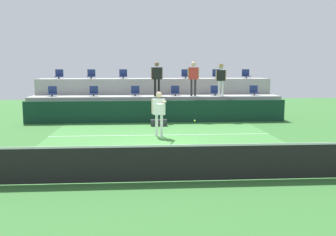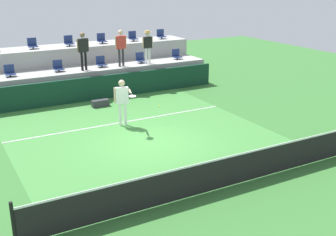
# 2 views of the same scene
# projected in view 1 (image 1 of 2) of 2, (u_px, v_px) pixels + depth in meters

# --- Properties ---
(ground_plane) EXTENTS (40.00, 40.00, 0.00)m
(ground_plane) POSITION_uv_depth(u_px,v_px,m) (164.00, 147.00, 13.27)
(ground_plane) COLOR #336B2D
(court_inner_paint) EXTENTS (9.00, 10.00, 0.01)m
(court_inner_paint) POSITION_uv_depth(u_px,v_px,m) (163.00, 142.00, 14.26)
(court_inner_paint) COLOR #3D7F38
(court_inner_paint) RESTS_ON ground_plane
(court_service_line) EXTENTS (9.00, 0.06, 0.00)m
(court_service_line) POSITION_uv_depth(u_px,v_px,m) (161.00, 135.00, 15.65)
(court_service_line) COLOR white
(court_service_line) RESTS_ON ground_plane
(tennis_net) EXTENTS (10.48, 0.08, 1.07)m
(tennis_net) POSITION_uv_depth(u_px,v_px,m) (175.00, 162.00, 9.25)
(tennis_net) COLOR black
(tennis_net) RESTS_ON ground_plane
(sponsor_backboard) EXTENTS (13.00, 0.16, 1.10)m
(sponsor_backboard) POSITION_uv_depth(u_px,v_px,m) (157.00, 112.00, 19.13)
(sponsor_backboard) COLOR #0F3323
(sponsor_backboard) RESTS_ON ground_plane
(seating_tier_lower) EXTENTS (13.00, 1.80, 1.25)m
(seating_tier_lower) POSITION_uv_depth(u_px,v_px,m) (156.00, 107.00, 20.41)
(seating_tier_lower) COLOR #9E9E99
(seating_tier_lower) RESTS_ON ground_plane
(seating_tier_upper) EXTENTS (13.00, 1.80, 2.10)m
(seating_tier_upper) POSITION_uv_depth(u_px,v_px,m) (154.00, 97.00, 22.13)
(seating_tier_upper) COLOR #9E9E99
(seating_tier_upper) RESTS_ON ground_plane
(stadium_chair_lower_far_left) EXTENTS (0.44, 0.40, 0.52)m
(stadium_chair_lower_far_left) POSITION_uv_depth(u_px,v_px,m) (52.00, 92.00, 19.84)
(stadium_chair_lower_far_left) COLOR #2D2D33
(stadium_chair_lower_far_left) RESTS_ON seating_tier_lower
(stadium_chair_lower_left) EXTENTS (0.44, 0.40, 0.52)m
(stadium_chair_lower_left) POSITION_uv_depth(u_px,v_px,m) (94.00, 92.00, 20.00)
(stadium_chair_lower_left) COLOR #2D2D33
(stadium_chair_lower_left) RESTS_ON seating_tier_lower
(stadium_chair_lower_mid_left) EXTENTS (0.44, 0.40, 0.52)m
(stadium_chair_lower_mid_left) POSITION_uv_depth(u_px,v_px,m) (135.00, 92.00, 20.15)
(stadium_chair_lower_mid_left) COLOR #2D2D33
(stadium_chair_lower_mid_left) RESTS_ON seating_tier_lower
(stadium_chair_lower_mid_right) EXTENTS (0.44, 0.40, 0.52)m
(stadium_chair_lower_mid_right) POSITION_uv_depth(u_px,v_px,m) (175.00, 92.00, 20.30)
(stadium_chair_lower_mid_right) COLOR #2D2D33
(stadium_chair_lower_mid_right) RESTS_ON seating_tier_lower
(stadium_chair_lower_right) EXTENTS (0.44, 0.40, 0.52)m
(stadium_chair_lower_right) POSITION_uv_depth(u_px,v_px,m) (215.00, 91.00, 20.46)
(stadium_chair_lower_right) COLOR #2D2D33
(stadium_chair_lower_right) RESTS_ON seating_tier_lower
(stadium_chair_lower_far_right) EXTENTS (0.44, 0.40, 0.52)m
(stadium_chair_lower_far_right) POSITION_uv_depth(u_px,v_px,m) (254.00, 91.00, 20.61)
(stadium_chair_lower_far_right) COLOR #2D2D33
(stadium_chair_lower_far_right) RESTS_ON seating_tier_lower
(stadium_chair_upper_far_left) EXTENTS (0.44, 0.40, 0.52)m
(stadium_chair_upper_far_left) POSITION_uv_depth(u_px,v_px,m) (59.00, 75.00, 21.51)
(stadium_chair_upper_far_left) COLOR #2D2D33
(stadium_chair_upper_far_left) RESTS_ON seating_tier_upper
(stadium_chair_upper_left) EXTENTS (0.44, 0.40, 0.52)m
(stadium_chair_upper_left) POSITION_uv_depth(u_px,v_px,m) (91.00, 75.00, 21.64)
(stadium_chair_upper_left) COLOR #2D2D33
(stadium_chair_upper_left) RESTS_ON seating_tier_upper
(stadium_chair_upper_mid_left) EXTENTS (0.44, 0.40, 0.52)m
(stadium_chair_upper_mid_left) POSITION_uv_depth(u_px,v_px,m) (123.00, 75.00, 21.77)
(stadium_chair_upper_mid_left) COLOR #2D2D33
(stadium_chair_upper_mid_left) RESTS_ON seating_tier_upper
(stadium_chair_upper_center) EXTENTS (0.44, 0.40, 0.52)m
(stadium_chair_upper_center) POSITION_uv_depth(u_px,v_px,m) (155.00, 75.00, 21.90)
(stadium_chair_upper_center) COLOR #2D2D33
(stadium_chair_upper_center) RESTS_ON seating_tier_upper
(stadium_chair_upper_mid_right) EXTENTS (0.44, 0.40, 0.52)m
(stadium_chair_upper_mid_right) POSITION_uv_depth(u_px,v_px,m) (185.00, 75.00, 22.03)
(stadium_chair_upper_mid_right) COLOR #2D2D33
(stadium_chair_upper_mid_right) RESTS_ON seating_tier_upper
(stadium_chair_upper_right) EXTENTS (0.44, 0.40, 0.52)m
(stadium_chair_upper_right) POSITION_uv_depth(u_px,v_px,m) (216.00, 75.00, 22.16)
(stadium_chair_upper_right) COLOR #2D2D33
(stadium_chair_upper_right) RESTS_ON seating_tier_upper
(stadium_chair_upper_far_right) EXTENTS (0.44, 0.40, 0.52)m
(stadium_chair_upper_far_right) POSITION_uv_depth(u_px,v_px,m) (246.00, 75.00, 22.28)
(stadium_chair_upper_far_right) COLOR #2D2D33
(stadium_chair_upper_far_right) RESTS_ON seating_tier_upper
(tennis_player) EXTENTS (0.60, 1.33, 1.80)m
(tennis_player) POSITION_uv_depth(u_px,v_px,m) (159.00, 109.00, 15.14)
(tennis_player) COLOR white
(tennis_player) RESTS_ON ground_plane
(spectator_leaning_on_rail) EXTENTS (0.61, 0.28, 1.77)m
(spectator_leaning_on_rail) POSITION_uv_depth(u_px,v_px,m) (157.00, 75.00, 19.74)
(spectator_leaning_on_rail) COLOR black
(spectator_leaning_on_rail) RESTS_ON seating_tier_lower
(spectator_in_grey) EXTENTS (0.62, 0.25, 1.77)m
(spectator_in_grey) POSITION_uv_depth(u_px,v_px,m) (193.00, 75.00, 19.88)
(spectator_in_grey) COLOR #2D2D33
(spectator_in_grey) RESTS_ON seating_tier_lower
(spectator_with_hat) EXTENTS (0.57, 0.39, 1.66)m
(spectator_with_hat) POSITION_uv_depth(u_px,v_px,m) (221.00, 77.00, 19.99)
(spectator_with_hat) COLOR white
(spectator_with_hat) RESTS_ON seating_tier_lower
(tennis_ball) EXTENTS (0.07, 0.07, 0.07)m
(tennis_ball) POSITION_uv_depth(u_px,v_px,m) (195.00, 121.00, 14.90)
(tennis_ball) COLOR #CCE033
(equipment_bag) EXTENTS (0.76, 0.28, 0.30)m
(equipment_bag) POSITION_uv_depth(u_px,v_px,m) (159.00, 123.00, 18.06)
(equipment_bag) COLOR #333338
(equipment_bag) RESTS_ON ground_plane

